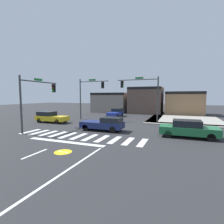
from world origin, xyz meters
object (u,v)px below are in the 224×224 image
(car_blue, at_px, (116,113))
(car_green, at_px, (188,129))
(traffic_signal_southwest, at_px, (37,94))
(traffic_signal_northwest, at_px, (90,92))
(car_navy, at_px, (104,124))
(car_yellow, at_px, (51,117))
(traffic_signal_northeast, at_px, (142,91))

(car_blue, distance_m, car_green, 16.42)
(traffic_signal_southwest, relative_size, traffic_signal_northwest, 0.90)
(traffic_signal_northwest, relative_size, car_navy, 1.39)
(car_yellow, xyz_separation_m, car_green, (16.97, -2.42, 0.00))
(traffic_signal_southwest, xyz_separation_m, car_yellow, (-2.33, 4.55, -3.07))
(traffic_signal_southwest, relative_size, traffic_signal_northeast, 0.90)
(car_blue, bearing_deg, traffic_signal_northwest, -23.33)
(traffic_signal_southwest, distance_m, car_green, 15.11)
(traffic_signal_northeast, bearing_deg, car_navy, 71.69)
(traffic_signal_northeast, distance_m, car_blue, 8.22)
(car_yellow, bearing_deg, car_blue, 58.70)
(car_yellow, xyz_separation_m, car_blue, (5.89, 9.69, -0.05))
(car_navy, bearing_deg, traffic_signal_northeast, -108.31)
(traffic_signal_northeast, relative_size, traffic_signal_northwest, 1.00)
(traffic_signal_southwest, height_order, car_yellow, traffic_signal_southwest)
(traffic_signal_northeast, xyz_separation_m, car_blue, (-5.54, 4.87, -3.62))
(traffic_signal_southwest, relative_size, car_blue, 1.34)
(traffic_signal_southwest, bearing_deg, traffic_signal_northeast, -44.18)
(traffic_signal_southwest, bearing_deg, car_blue, -14.06)
(car_navy, xyz_separation_m, car_green, (7.93, -0.00, 0.04))
(traffic_signal_southwest, height_order, traffic_signal_northwest, traffic_signal_northwest)
(traffic_signal_northwest, xyz_separation_m, car_yellow, (-3.62, -4.41, -3.49))
(car_yellow, xyz_separation_m, car_navy, (9.04, -2.42, -0.03))
(traffic_signal_northeast, relative_size, car_yellow, 1.41)
(traffic_signal_southwest, distance_m, car_navy, 7.70)
(traffic_signal_northeast, xyz_separation_m, car_yellow, (-11.43, -4.82, -3.57))
(traffic_signal_northeast, distance_m, traffic_signal_northwest, 7.83)
(traffic_signal_southwest, height_order, traffic_signal_northeast, traffic_signal_northeast)
(car_green, bearing_deg, traffic_signal_northeast, -52.60)
(traffic_signal_northeast, xyz_separation_m, car_green, (5.54, -7.24, -3.57))
(traffic_signal_northeast, relative_size, car_navy, 1.39)
(traffic_signal_northwest, height_order, car_blue, traffic_signal_northwest)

